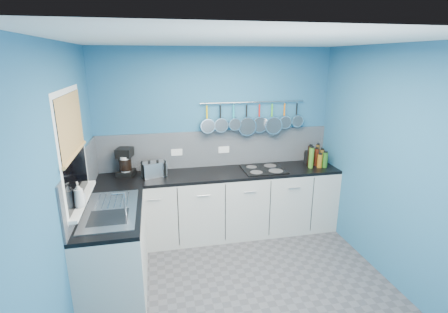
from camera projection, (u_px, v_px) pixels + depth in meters
name	position (u px, v px, depth m)	size (l,w,h in m)	color
floor	(243.00, 289.00, 3.56)	(3.20, 3.00, 0.02)	#47474C
ceiling	(248.00, 39.00, 2.85)	(3.20, 3.00, 0.02)	white
wall_back	(216.00, 141.00, 4.62)	(3.20, 0.02, 2.50)	#266187
wall_front	(320.00, 273.00, 1.79)	(3.20, 0.02, 2.50)	#266187
wall_left	(65.00, 191.00, 2.89)	(0.02, 3.00, 2.50)	#266187
wall_right	(393.00, 167.00, 3.52)	(0.02, 3.00, 2.50)	#266187
backsplash_back	(217.00, 148.00, 4.63)	(3.20, 0.02, 0.50)	slate
backsplash_left	(83.00, 178.00, 3.48)	(0.02, 1.80, 0.50)	slate
cabinet_run_back	(221.00, 205.00, 4.57)	(3.20, 0.60, 0.86)	beige
worktop_back	(221.00, 174.00, 4.44)	(3.20, 0.60, 0.04)	black
cabinet_run_left	(115.00, 251.00, 3.46)	(0.60, 1.20, 0.86)	beige
worktop_left	(111.00, 212.00, 3.34)	(0.60, 1.20, 0.04)	black
window_frame	(73.00, 149.00, 3.09)	(0.01, 1.00, 1.10)	white
window_glass	(73.00, 149.00, 3.09)	(0.01, 0.90, 1.00)	black
bamboo_blind	(71.00, 125.00, 3.03)	(0.01, 0.90, 0.55)	tan
window_sill	(82.00, 200.00, 3.24)	(0.10, 0.98, 0.03)	white
sink_unit	(111.00, 210.00, 3.33)	(0.50, 0.95, 0.01)	silver
mixer_tap	(125.00, 204.00, 3.16)	(0.12, 0.08, 0.26)	silver
socket_left	(177.00, 152.00, 4.52)	(0.15, 0.01, 0.09)	white
socket_right	(224.00, 150.00, 4.64)	(0.15, 0.01, 0.09)	white
pot_rail	(253.00, 102.00, 4.52)	(0.02, 0.02, 1.45)	silver
soap_bottle_a	(79.00, 195.00, 3.02)	(0.09, 0.09, 0.24)	white
soap_bottle_b	(80.00, 196.00, 3.08)	(0.08, 0.08, 0.17)	white
paper_towel	(125.00, 166.00, 4.24)	(0.12, 0.12, 0.26)	white
coffee_maker	(125.00, 162.00, 4.26)	(0.20, 0.22, 0.36)	black
toaster	(154.00, 169.00, 4.26)	(0.29, 0.17, 0.19)	silver
canister	(163.00, 168.00, 4.36)	(0.10, 0.10, 0.14)	silver
hob	(263.00, 169.00, 4.53)	(0.56, 0.49, 0.01)	black
pan_0	(207.00, 118.00, 4.44)	(0.20, 0.10, 0.39)	silver
pan_1	(220.00, 118.00, 4.47)	(0.19, 0.09, 0.38)	silver
pan_2	(234.00, 116.00, 4.50)	(0.17, 0.12, 0.36)	silver
pan_3	(247.00, 119.00, 4.55)	(0.26, 0.08, 0.45)	silver
pan_4	(259.00, 117.00, 4.58)	(0.23, 0.07, 0.42)	silver
pan_5	(272.00, 118.00, 4.62)	(0.25, 0.12, 0.44)	silver
pan_6	(284.00, 115.00, 4.65)	(0.18, 0.08, 0.37)	silver
pan_7	(297.00, 114.00, 4.68)	(0.17, 0.08, 0.36)	silver
condiment_0	(317.00, 154.00, 4.81)	(0.06, 0.06, 0.27)	brown
condiment_1	(312.00, 158.00, 4.79)	(0.05, 0.05, 0.15)	olive
condiment_2	(306.00, 158.00, 4.78)	(0.07, 0.07, 0.17)	black
condiment_3	(322.00, 157.00, 4.71)	(0.06, 0.06, 0.22)	brown
condiment_4	(316.00, 157.00, 4.67)	(0.07, 0.07, 0.24)	#4C190C
condiment_5	(310.00, 156.00, 4.66)	(0.07, 0.07, 0.29)	black
condiment_6	(325.00, 160.00, 4.60)	(0.07, 0.07, 0.21)	#265919
condiment_7	(320.00, 161.00, 4.60)	(0.07, 0.07, 0.19)	#8C5914
condiment_8	(311.00, 158.00, 4.57)	(0.07, 0.07, 0.28)	#3F721E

